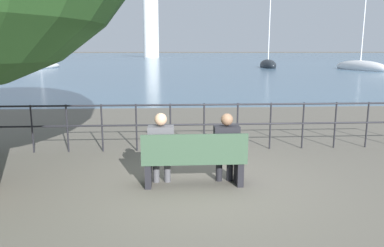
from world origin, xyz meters
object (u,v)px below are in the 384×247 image
object	(u,v)px
sailboat_0	(41,66)
harbor_lighthouse	(151,25)
seated_person_left	(161,146)
seated_person_right	(226,145)
sailboat_1	(360,67)
park_bench	(194,161)
sailboat_2	(268,65)

from	to	relation	value
sailboat_0	harbor_lighthouse	world-z (taller)	harbor_lighthouse
seated_person_left	seated_person_right	world-z (taller)	seated_person_left
sailboat_1	seated_person_right	bearing A→B (deg)	-131.11
sailboat_0	sailboat_1	world-z (taller)	sailboat_0
seated_person_right	sailboat_1	bearing A→B (deg)	59.78
park_bench	seated_person_right	bearing A→B (deg)	8.29
harbor_lighthouse	seated_person_left	bearing A→B (deg)	-87.38
seated_person_right	sailboat_2	bearing A→B (deg)	74.28
seated_person_right	harbor_lighthouse	size ratio (longest dim) A/B	0.06
seated_person_right	sailboat_0	xyz separation A→B (m)	(-16.73, 41.92, -0.38)
park_bench	seated_person_right	world-z (taller)	seated_person_right
park_bench	sailboat_0	xyz separation A→B (m)	(-16.20, 42.00, -0.16)
park_bench	harbor_lighthouse	bearing A→B (deg)	92.88
seated_person_right	harbor_lighthouse	bearing A→B (deg)	93.15
sailboat_0	park_bench	bearing A→B (deg)	-58.21
park_bench	seated_person_right	size ratio (longest dim) A/B	1.42
seated_person_left	sailboat_0	xyz separation A→B (m)	(-15.66, 41.92, -0.39)
sailboat_1	seated_person_left	bearing A→B (deg)	-132.39
seated_person_left	sailboat_1	distance (m)	41.26
seated_person_left	sailboat_0	distance (m)	44.75
sailboat_1	sailboat_2	distance (m)	10.82
seated_person_right	sailboat_0	bearing A→B (deg)	111.75
seated_person_left	harbor_lighthouse	size ratio (longest dim) A/B	0.06
sailboat_0	sailboat_2	xyz separation A→B (m)	(28.39, -0.49, 0.13)
seated_person_left	seated_person_right	size ratio (longest dim) A/B	1.01
sailboat_1	sailboat_2	xyz separation A→B (m)	(-8.83, 6.25, 0.04)
seated_person_right	sailboat_2	distance (m)	43.04
seated_person_left	seated_person_right	distance (m)	1.06
park_bench	harbor_lighthouse	distance (m)	114.94
sailboat_0	harbor_lighthouse	distance (m)	73.78
seated_person_left	harbor_lighthouse	bearing A→B (deg)	92.62
park_bench	sailboat_1	distance (m)	41.05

